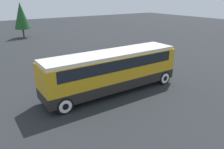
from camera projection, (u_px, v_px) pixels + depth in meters
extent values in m
plane|color=#26282B|center=(112.00, 92.00, 17.07)|extent=(120.00, 120.00, 0.00)
cube|color=black|center=(112.00, 82.00, 16.78)|extent=(10.78, 2.50, 0.74)
cube|color=gold|center=(112.00, 66.00, 16.36)|extent=(10.78, 2.50, 1.74)
cube|color=black|center=(112.00, 61.00, 16.21)|extent=(9.49, 2.54, 0.78)
cube|color=silver|center=(112.00, 54.00, 16.02)|extent=(10.57, 2.30, 0.22)
cube|color=gold|center=(161.00, 59.00, 19.18)|extent=(0.36, 2.40, 1.98)
cylinder|color=black|center=(164.00, 78.00, 18.35)|extent=(1.10, 0.28, 1.10)
cylinder|color=silver|center=(164.00, 78.00, 18.35)|extent=(0.86, 0.30, 0.86)
cylinder|color=black|center=(164.00, 78.00, 18.35)|extent=(0.42, 0.32, 0.42)
cylinder|color=black|center=(146.00, 71.00, 20.13)|extent=(1.10, 0.28, 1.10)
cylinder|color=silver|center=(146.00, 71.00, 20.13)|extent=(0.86, 0.30, 0.86)
cylinder|color=black|center=(146.00, 71.00, 20.13)|extent=(0.42, 0.32, 0.42)
cylinder|color=black|center=(65.00, 106.00, 13.72)|extent=(1.10, 0.28, 1.10)
cylinder|color=silver|center=(65.00, 106.00, 13.72)|extent=(0.86, 0.30, 0.86)
cylinder|color=black|center=(65.00, 106.00, 13.72)|extent=(0.42, 0.32, 0.42)
cylinder|color=black|center=(52.00, 93.00, 15.49)|extent=(1.10, 0.28, 1.10)
cylinder|color=silver|center=(52.00, 93.00, 15.49)|extent=(0.86, 0.30, 0.86)
cylinder|color=black|center=(52.00, 93.00, 15.49)|extent=(0.42, 0.32, 0.42)
cube|color=#7A6B5B|center=(99.00, 58.00, 24.38)|extent=(4.49, 1.71, 0.58)
cube|color=black|center=(97.00, 53.00, 24.10)|extent=(2.33, 1.54, 0.50)
cylinder|color=black|center=(116.00, 59.00, 24.80)|extent=(0.65, 0.22, 0.65)
cylinder|color=black|center=(116.00, 59.00, 24.80)|extent=(0.25, 0.26, 0.25)
cylinder|color=black|center=(108.00, 56.00, 25.99)|extent=(0.65, 0.22, 0.65)
cylinder|color=black|center=(108.00, 56.00, 25.99)|extent=(0.25, 0.26, 0.25)
cylinder|color=black|center=(88.00, 64.00, 22.92)|extent=(0.65, 0.22, 0.65)
cylinder|color=black|center=(88.00, 64.00, 22.92)|extent=(0.25, 0.26, 0.25)
cylinder|color=black|center=(81.00, 60.00, 24.12)|extent=(0.65, 0.22, 0.65)
cylinder|color=black|center=(81.00, 60.00, 24.12)|extent=(0.25, 0.26, 0.25)
cube|color=#2D5638|center=(81.00, 69.00, 20.48)|extent=(4.24, 1.80, 0.65)
cube|color=black|center=(79.00, 64.00, 20.19)|extent=(2.20, 1.62, 0.52)
cylinder|color=black|center=(101.00, 71.00, 20.82)|extent=(0.60, 0.22, 0.60)
cylinder|color=black|center=(101.00, 71.00, 20.82)|extent=(0.23, 0.26, 0.23)
cylinder|color=black|center=(93.00, 67.00, 22.08)|extent=(0.60, 0.22, 0.60)
cylinder|color=black|center=(93.00, 67.00, 22.08)|extent=(0.23, 0.26, 0.23)
cylinder|color=black|center=(68.00, 78.00, 19.05)|extent=(0.60, 0.22, 0.60)
cylinder|color=black|center=(68.00, 78.00, 19.05)|extent=(0.23, 0.26, 0.23)
cylinder|color=black|center=(61.00, 73.00, 20.31)|extent=(0.60, 0.22, 0.60)
cylinder|color=black|center=(61.00, 73.00, 20.31)|extent=(0.23, 0.26, 0.23)
cylinder|color=brown|center=(24.00, 33.00, 38.56)|extent=(0.28, 0.28, 1.55)
cone|color=#1E5123|center=(21.00, 16.00, 37.54)|extent=(2.63, 2.63, 4.47)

